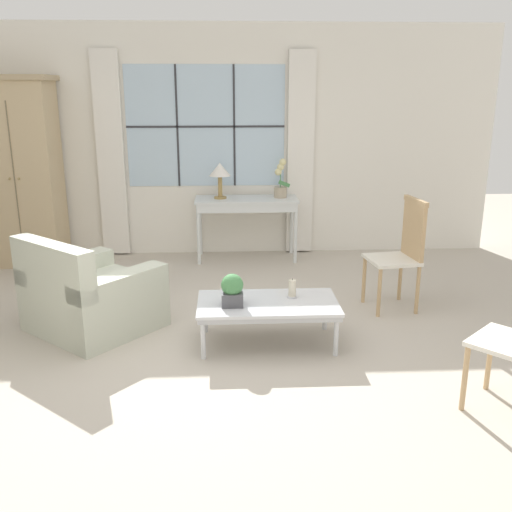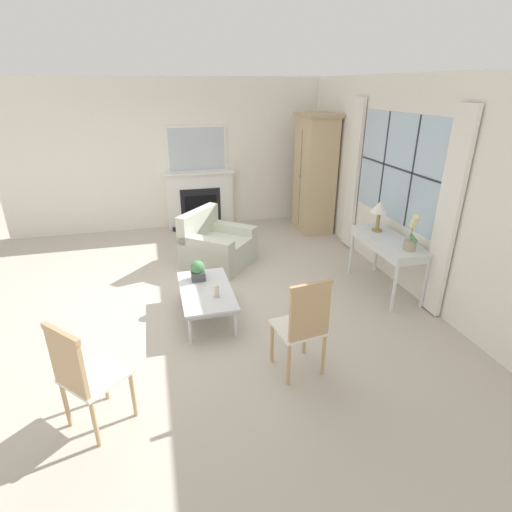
% 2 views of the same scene
% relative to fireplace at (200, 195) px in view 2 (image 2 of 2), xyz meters
% --- Properties ---
extents(ground_plane, '(14.00, 14.00, 0.00)m').
position_rel_fireplace_xyz_m(ground_plane, '(2.91, -0.56, -0.65)').
color(ground_plane, '#BCB2A3').
extents(wall_back_windowed, '(7.20, 0.14, 2.80)m').
position_rel_fireplace_xyz_m(wall_back_windowed, '(2.91, 2.46, 0.75)').
color(wall_back_windowed, white).
rests_on(wall_back_windowed, ground_plane).
extents(wall_left, '(0.06, 7.20, 2.80)m').
position_rel_fireplace_xyz_m(wall_left, '(-0.12, 0.04, 0.75)').
color(wall_left, white).
rests_on(wall_left, ground_plane).
extents(fireplace, '(0.34, 1.38, 1.96)m').
position_rel_fireplace_xyz_m(fireplace, '(0.00, 0.00, 0.00)').
color(fireplace, black).
rests_on(fireplace, ground_plane).
extents(armoire, '(0.88, 0.62, 2.19)m').
position_rel_fireplace_xyz_m(armoire, '(0.76, 2.11, 0.45)').
color(armoire, tan).
rests_on(armoire, ground_plane).
extents(console_table, '(1.24, 0.51, 0.76)m').
position_rel_fireplace_xyz_m(console_table, '(3.39, 2.13, 0.03)').
color(console_table, silver).
rests_on(console_table, ground_plane).
extents(table_lamp, '(0.26, 0.26, 0.43)m').
position_rel_fireplace_xyz_m(table_lamp, '(3.07, 2.13, 0.44)').
color(table_lamp, '#9E7F47').
rests_on(table_lamp, console_table).
extents(potted_orchid, '(0.20, 0.16, 0.47)m').
position_rel_fireplace_xyz_m(potted_orchid, '(3.81, 2.16, 0.29)').
color(potted_orchid, tan).
rests_on(potted_orchid, console_table).
extents(armchair_upholstered, '(1.31, 1.31, 0.85)m').
position_rel_fireplace_xyz_m(armchair_upholstered, '(1.95, 0.01, -0.37)').
color(armchair_upholstered, beige).
rests_on(armchair_upholstered, ground_plane).
extents(side_chair_wooden, '(0.50, 0.50, 1.06)m').
position_rel_fireplace_xyz_m(side_chair_wooden, '(4.80, 0.38, -0.05)').
color(side_chair_wooden, white).
rests_on(side_chair_wooden, ground_plane).
extents(accent_chair_wooden, '(0.62, 0.62, 1.03)m').
position_rel_fireplace_xyz_m(accent_chair_wooden, '(5.01, -1.55, -0.07)').
color(accent_chair_wooden, white).
rests_on(accent_chair_wooden, ground_plane).
extents(coffee_table, '(1.14, 0.62, 0.37)m').
position_rel_fireplace_xyz_m(coffee_table, '(3.47, -0.37, -0.32)').
color(coffee_table, silver).
rests_on(coffee_table, ground_plane).
extents(potted_plant_small, '(0.18, 0.18, 0.26)m').
position_rel_fireplace_xyz_m(potted_plant_small, '(3.18, -0.43, -0.15)').
color(potted_plant_small, '#4C4C51').
rests_on(potted_plant_small, coffee_table).
extents(pillar_candle, '(0.09, 0.09, 0.16)m').
position_rel_fireplace_xyz_m(pillar_candle, '(3.68, -0.27, -0.21)').
color(pillar_candle, silver).
rests_on(pillar_candle, coffee_table).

